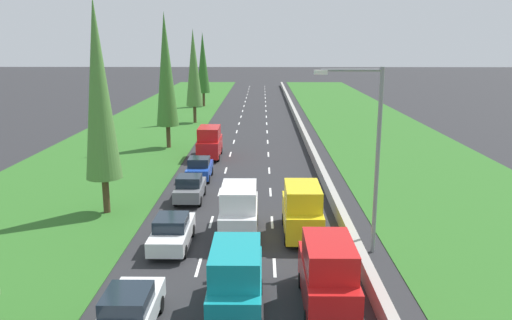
% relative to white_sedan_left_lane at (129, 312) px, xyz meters
% --- Properties ---
extents(ground_plane, '(300.00, 300.00, 0.00)m').
position_rel_white_sedan_left_lane_xyz_m(ground_plane, '(3.53, 44.38, -0.81)').
color(ground_plane, '#28282B').
rests_on(ground_plane, ground).
extents(grass_verge_left, '(14.00, 140.00, 0.04)m').
position_rel_white_sedan_left_lane_xyz_m(grass_verge_left, '(-9.12, 44.38, -0.79)').
color(grass_verge_left, '#2D6623').
rests_on(grass_verge_left, ground).
extents(grass_verge_right, '(14.00, 140.00, 0.04)m').
position_rel_white_sedan_left_lane_xyz_m(grass_verge_right, '(17.88, 44.38, -0.79)').
color(grass_verge_right, '#2D6623').
rests_on(grass_verge_right, ground).
extents(median_barrier, '(0.44, 120.00, 0.85)m').
position_rel_white_sedan_left_lane_xyz_m(median_barrier, '(9.23, 44.38, -0.39)').
color(median_barrier, '#9E9B93').
rests_on(median_barrier, ground).
extents(lane_markings, '(3.64, 116.00, 0.01)m').
position_rel_white_sedan_left_lane_xyz_m(lane_markings, '(3.53, 44.38, -0.81)').
color(lane_markings, white).
rests_on(lane_markings, ground).
extents(white_sedan_left_lane, '(1.82, 4.50, 1.64)m').
position_rel_white_sedan_left_lane_xyz_m(white_sedan_left_lane, '(0.00, 0.00, 0.00)').
color(white_sedan_left_lane, white).
rests_on(white_sedan_left_lane, ground).
extents(white_sedan_left_lane_third, '(1.82, 4.50, 1.64)m').
position_rel_white_sedan_left_lane_xyz_m(white_sedan_left_lane_third, '(0.18, 7.79, 0.00)').
color(white_sedan_left_lane_third, white).
rests_on(white_sedan_left_lane_third, ground).
extents(grey_hatchback_left_lane, '(1.74, 3.90, 1.72)m').
position_rel_white_sedan_left_lane_xyz_m(grey_hatchback_left_lane, '(0.02, 15.44, 0.02)').
color(grey_hatchback_left_lane, slate).
rests_on(grey_hatchback_left_lane, ground).
extents(red_van_right_lane, '(1.96, 4.90, 2.82)m').
position_rel_white_sedan_left_lane_xyz_m(red_van_right_lane, '(7.23, 1.87, 0.59)').
color(red_van_right_lane, red).
rests_on(red_van_right_lane, ground).
extents(teal_van_centre_lane, '(1.96, 4.90, 2.82)m').
position_rel_white_sedan_left_lane_xyz_m(teal_van_centre_lane, '(3.74, 1.27, 0.59)').
color(teal_van_centre_lane, teal).
rests_on(teal_van_centre_lane, ground).
extents(white_van_centre_lane, '(1.96, 4.90, 2.82)m').
position_rel_white_sedan_left_lane_xyz_m(white_van_centre_lane, '(3.49, 9.28, 0.59)').
color(white_van_centre_lane, white).
rests_on(white_van_centre_lane, ground).
extents(blue_hatchback_left_lane, '(1.74, 3.90, 1.72)m').
position_rel_white_sedan_left_lane_xyz_m(blue_hatchback_left_lane, '(0.01, 20.71, 0.02)').
color(blue_hatchback_left_lane, '#1E47B7').
rests_on(blue_hatchback_left_lane, ground).
extents(red_van_left_lane, '(1.96, 4.90, 2.82)m').
position_rel_white_sedan_left_lane_xyz_m(red_van_left_lane, '(0.04, 27.99, 0.59)').
color(red_van_left_lane, red).
rests_on(red_van_left_lane, ground).
extents(yellow_van_right_lane, '(1.96, 4.90, 2.82)m').
position_rel_white_sedan_left_lane_xyz_m(yellow_van_right_lane, '(6.82, 9.42, 0.59)').
color(yellow_van_right_lane, yellow).
rests_on(yellow_van_right_lane, ground).
extents(poplar_tree_second, '(2.12, 2.12, 12.63)m').
position_rel_white_sedan_left_lane_xyz_m(poplar_tree_second, '(-4.68, 12.96, 6.56)').
color(poplar_tree_second, '#4C3823').
rests_on(poplar_tree_second, ground).
extents(poplar_tree_third, '(2.12, 2.12, 12.88)m').
position_rel_white_sedan_left_lane_xyz_m(poplar_tree_third, '(-4.42, 32.34, 6.68)').
color(poplar_tree_third, '#4C3823').
rests_on(poplar_tree_third, ground).
extents(poplar_tree_fourth, '(2.09, 2.09, 11.70)m').
position_rel_white_sedan_left_lane_xyz_m(poplar_tree_fourth, '(-3.86, 47.92, 6.09)').
color(poplar_tree_fourth, '#4C3823').
rests_on(poplar_tree_fourth, ground).
extents(poplar_tree_fifth, '(2.09, 2.09, 11.57)m').
position_rel_white_sedan_left_lane_xyz_m(poplar_tree_fifth, '(-4.62, 64.76, 6.02)').
color(poplar_tree_fifth, '#4C3823').
rests_on(poplar_tree_fifth, ground).
extents(street_light_mast, '(3.20, 0.28, 9.00)m').
position_rel_white_sedan_left_lane_xyz_m(street_light_mast, '(9.81, 7.27, 4.42)').
color(street_light_mast, gray).
rests_on(street_light_mast, ground).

